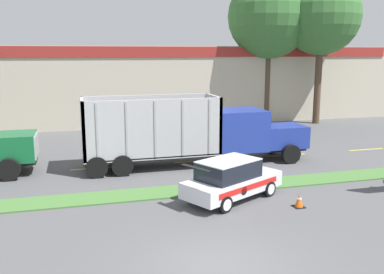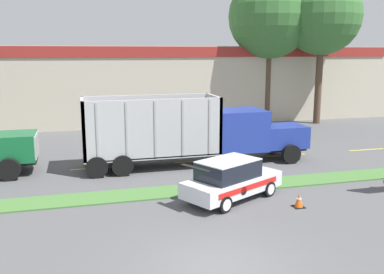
{
  "view_description": "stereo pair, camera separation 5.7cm",
  "coord_description": "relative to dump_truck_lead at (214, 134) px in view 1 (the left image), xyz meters",
  "views": [
    {
      "loc": [
        -3.6,
        -10.27,
        5.79
      ],
      "look_at": [
        1.51,
        8.24,
        2.0
      ],
      "focal_mm": 40.0,
      "sensor_mm": 36.0,
      "label": 1
    },
    {
      "loc": [
        -3.55,
        -10.29,
        5.79
      ],
      "look_at": [
        1.51,
        8.24,
        2.0
      ],
      "focal_mm": 40.0,
      "sensor_mm": 36.0,
      "label": 2
    }
  ],
  "objects": [
    {
      "name": "store_building_backdrop",
      "position": [
        0.87,
        17.96,
        1.6
      ],
      "size": [
        40.0,
        12.1,
        6.32
      ],
      "color": "#BCB29E",
      "rests_on": "ground_plane"
    },
    {
      "name": "ground_plane",
      "position": [
        -3.41,
        -10.79,
        -1.56
      ],
      "size": [
        600.0,
        600.0,
        0.0
      ],
      "primitive_type": "plane",
      "color": "#515154"
    },
    {
      "name": "centre_line_7",
      "position": [
        9.98,
        0.58,
        -1.56
      ],
      "size": [
        2.4,
        0.14,
        0.01
      ],
      "primitive_type": "cube",
      "color": "yellow",
      "rests_on": "ground_plane"
    },
    {
      "name": "centre_line_5",
      "position": [
        -0.82,
        0.58,
        -1.56
      ],
      "size": [
        2.4,
        0.14,
        0.01
      ],
      "primitive_type": "cube",
      "color": "yellow",
      "rests_on": "ground_plane"
    },
    {
      "name": "rally_car",
      "position": [
        -1.15,
        -5.68,
        -0.72
      ],
      "size": [
        4.63,
        3.55,
        1.69
      ],
      "color": "silver",
      "rests_on": "ground_plane"
    },
    {
      "name": "dump_truck_lead",
      "position": [
        0.0,
        0.0,
        0.0
      ],
      "size": [
        11.98,
        2.69,
        3.63
      ],
      "color": "black",
      "rests_on": "ground_plane"
    },
    {
      "name": "tree_behind_centre",
      "position": [
        12.39,
        10.25,
        7.73
      ],
      "size": [
        6.22,
        6.22,
        13.37
      ],
      "color": "brown",
      "rests_on": "ground_plane"
    },
    {
      "name": "tree_behind_right",
      "position": [
        8.67,
        12.04,
        7.8
      ],
      "size": [
        6.8,
        6.8,
        13.79
      ],
      "color": "brown",
      "rests_on": "ground_plane"
    },
    {
      "name": "grass_verge",
      "position": [
        -3.41,
        -4.2,
        -1.53
      ],
      "size": [
        120.0,
        1.56,
        0.06
      ],
      "primitive_type": "cube",
      "color": "#477538",
      "rests_on": "ground_plane"
    },
    {
      "name": "traffic_cone",
      "position": [
        1.05,
        -7.21,
        -1.3
      ],
      "size": [
        0.42,
        0.42,
        0.53
      ],
      "color": "black",
      "rests_on": "ground_plane"
    },
    {
      "name": "centre_line_4",
      "position": [
        -6.22,
        0.58,
        -1.56
      ],
      "size": [
        2.4,
        0.14,
        0.01
      ],
      "primitive_type": "cube",
      "color": "yellow",
      "rests_on": "ground_plane"
    },
    {
      "name": "centre_line_6",
      "position": [
        4.58,
        0.58,
        -1.56
      ],
      "size": [
        2.4,
        0.14,
        0.01
      ],
      "primitive_type": "cube",
      "color": "yellow",
      "rests_on": "ground_plane"
    }
  ]
}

